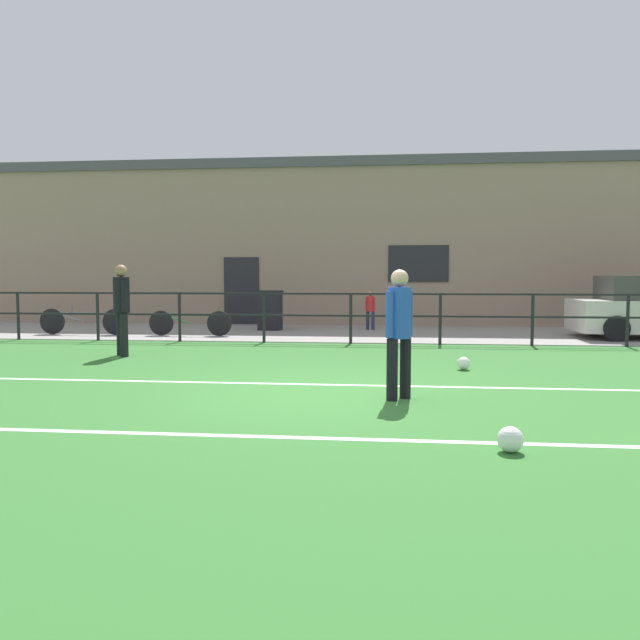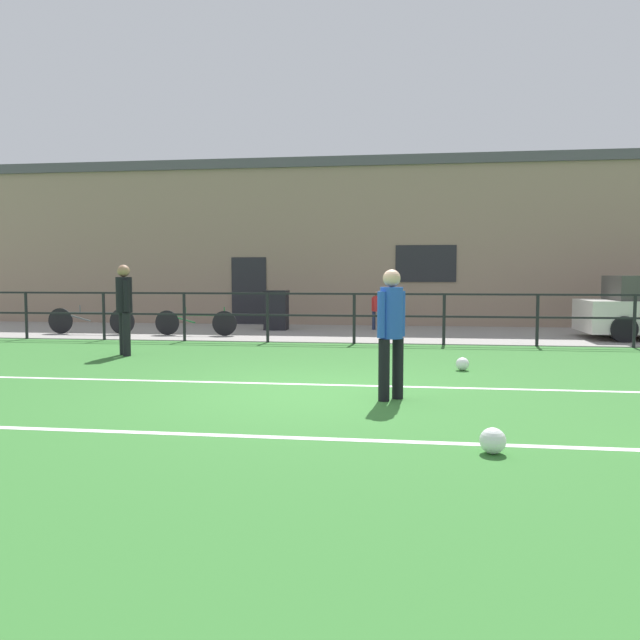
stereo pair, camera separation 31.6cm
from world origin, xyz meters
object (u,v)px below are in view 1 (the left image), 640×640
(bicycle_parked_0, at_px, (83,321))
(player_goalkeeper, at_px, (122,304))
(soccer_ball_match, at_px, (464,363))
(bicycle_parked_1, at_px, (190,323))
(player_striker, at_px, (399,326))
(trash_bin_0, at_px, (270,310))
(soccer_ball_spare, at_px, (510,439))
(spectator_child, at_px, (370,308))

(bicycle_parked_0, bearing_deg, player_goalkeeper, -54.81)
(soccer_ball_match, distance_m, bicycle_parked_1, 7.98)
(player_striker, height_order, bicycle_parked_1, player_striker)
(soccer_ball_match, bearing_deg, trash_bin_0, 123.29)
(player_striker, relative_size, soccer_ball_spare, 7.07)
(bicycle_parked_0, bearing_deg, soccer_ball_spare, -47.95)
(player_goalkeeper, distance_m, player_striker, 6.37)
(soccer_ball_match, distance_m, bicycle_parked_0, 10.33)
(player_goalkeeper, xyz_separation_m, player_striker, (5.20, -3.68, -0.07))
(soccer_ball_match, height_order, soccer_ball_spare, soccer_ball_spare)
(player_striker, xyz_separation_m, bicycle_parked_1, (-5.12, 7.56, -0.57))
(bicycle_parked_0, bearing_deg, spectator_child, 17.11)
(player_striker, bearing_deg, soccer_ball_spare, -113.81)
(bicycle_parked_0, bearing_deg, trash_bin_0, 22.58)
(spectator_child, height_order, bicycle_parked_1, spectator_child)
(soccer_ball_spare, xyz_separation_m, bicycle_parked_1, (-6.05, 9.84, 0.23))
(player_striker, height_order, spectator_child, player_striker)
(player_goalkeeper, relative_size, bicycle_parked_0, 0.74)
(soccer_ball_spare, bearing_deg, spectator_child, 97.38)
(soccer_ball_spare, distance_m, trash_bin_0, 12.52)
(player_striker, relative_size, soccer_ball_match, 7.55)
(player_goalkeeper, xyz_separation_m, trash_bin_0, (1.79, 5.77, -0.42))
(player_striker, xyz_separation_m, spectator_child, (-0.63, 9.81, -0.28))
(trash_bin_0, bearing_deg, spectator_child, 7.51)
(soccer_ball_match, distance_m, trash_bin_0, 8.24)
(player_striker, bearing_deg, bicycle_parked_0, 90.26)
(player_goalkeeper, relative_size, bicycle_parked_1, 0.82)
(player_goalkeeper, distance_m, spectator_child, 7.66)
(spectator_child, bearing_deg, bicycle_parked_0, 36.96)
(soccer_ball_spare, height_order, trash_bin_0, trash_bin_0)
(soccer_ball_spare, xyz_separation_m, bicycle_parked_0, (-8.88, 9.84, 0.25))
(trash_bin_0, bearing_deg, soccer_ball_match, -56.71)
(player_goalkeeper, bearing_deg, player_striker, -163.37)
(player_striker, relative_size, bicycle_parked_1, 0.76)
(player_goalkeeper, distance_m, soccer_ball_match, 6.46)
(soccer_ball_match, relative_size, bicycle_parked_1, 0.10)
(soccer_ball_match, height_order, spectator_child, spectator_child)
(soccer_ball_spare, bearing_deg, bicycle_parked_1, 121.59)
(bicycle_parked_0, relative_size, bicycle_parked_1, 1.11)
(spectator_child, xyz_separation_m, bicycle_parked_0, (-7.31, -2.25, -0.27))
(soccer_ball_spare, relative_size, spectator_child, 0.21)
(bicycle_parked_1, bearing_deg, player_goalkeeper, -91.28)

